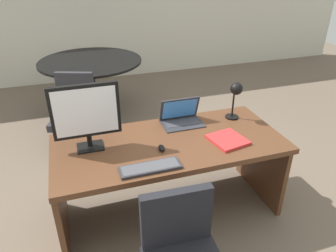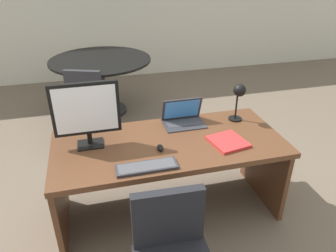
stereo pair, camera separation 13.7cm
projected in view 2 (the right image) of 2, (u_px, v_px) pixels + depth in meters
The scene contains 10 objects.
ground at pixel (140, 132), 4.17m from camera, with size 12.00×12.00×0.00m, color #6B5B4C.
desk at pixel (168, 158), 2.67m from camera, with size 1.84×0.83×0.73m.
monitor at pixel (86, 111), 2.36m from camera, with size 0.50×0.16×0.52m.
laptop at pixel (183, 115), 2.80m from camera, with size 0.36×0.24×0.23m.
keyboard at pixel (147, 167), 2.22m from camera, with size 0.43×0.14×0.02m.
mouse at pixel (160, 148), 2.43m from camera, with size 0.05×0.08×0.04m.
desk_lamp at pixel (239, 95), 2.75m from camera, with size 0.12×0.14×0.35m.
book at pixel (228, 142), 2.52m from camera, with size 0.30×0.32×0.02m.
meeting_table at pixel (101, 72), 4.43m from camera, with size 1.39×1.39×0.80m.
meeting_chair_near at pixel (83, 118), 3.78m from camera, with size 0.59×0.60×0.87m.
Camera 2 is at (-0.56, -2.11, 2.04)m, focal length 33.94 mm.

